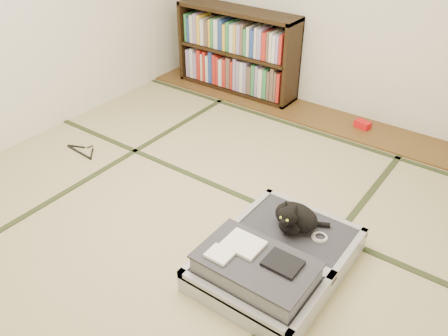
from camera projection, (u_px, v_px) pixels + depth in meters
The scene contains 10 objects.
floor at pixel (192, 214), 3.60m from camera, with size 4.50×4.50×0.00m, color tan.
wood_strip at pixel (313, 115), 4.94m from camera, with size 4.00×0.50×0.02m, color brown.
red_item at pixel (363, 124), 4.68m from camera, with size 0.15×0.09×0.07m, color red.
room_shell at pixel (182, 21), 2.80m from camera, with size 4.50×4.50×4.50m.
tatami_borders at pixel (229, 183), 3.93m from camera, with size 4.00×4.50×0.01m.
bookcase at pixel (237, 53), 5.25m from camera, with size 1.43×0.33×0.92m.
suitcase at pixel (273, 260), 3.03m from camera, with size 0.79×1.06×0.31m.
cat at pixel (295, 218), 3.16m from camera, with size 0.35×0.36×0.28m.
cable_coil at pixel (320, 237), 3.14m from camera, with size 0.11×0.11×0.03m.
hanger at pixel (82, 151), 4.35m from camera, with size 0.37×0.18×0.01m.
Camera 1 is at (1.85, -2.13, 2.28)m, focal length 38.00 mm.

